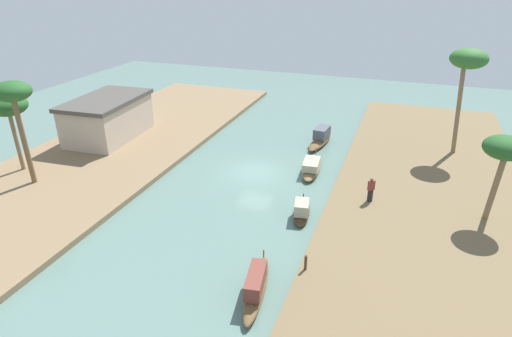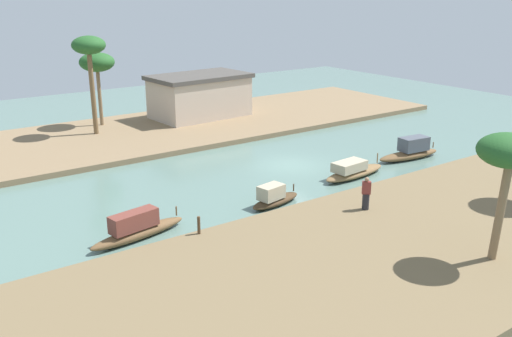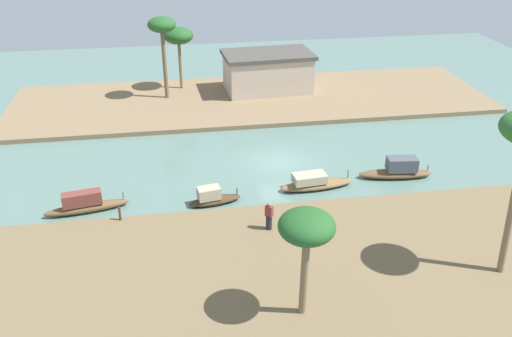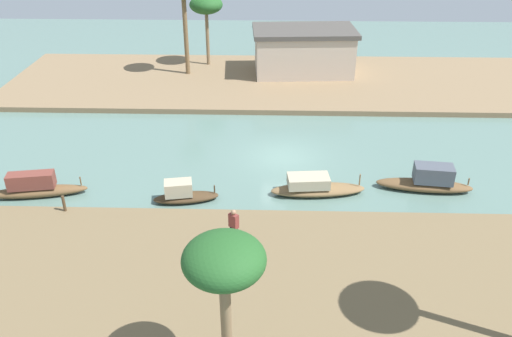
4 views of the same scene
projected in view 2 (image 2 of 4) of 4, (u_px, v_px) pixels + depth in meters
The scene contains 13 objects.
river_water at pixel (290, 165), 36.57m from camera, with size 67.22×67.22×0.00m, color slate.
riverbank_left at pixel (458, 227), 26.85m from camera, with size 42.28×12.63×0.37m, color brown.
riverbank_right at pixel (193, 126), 46.17m from camera, with size 42.28×12.63×0.37m, color #846B4C.
sampan_midstream at pixel (274, 198), 29.82m from camera, with size 3.37×1.54×1.16m.
sampan_near_left_bank at pixel (411, 151), 37.81m from camera, with size 4.98×1.67×1.44m.
sampan_downstream_large at pixel (137, 228), 25.82m from camera, with size 5.00×1.70×1.33m.
sampan_with_red_awning at pixel (353, 171), 34.19m from camera, with size 4.92×1.68×1.08m.
person_on_near_bank at pixel (366, 195), 28.22m from camera, with size 0.49×0.49×1.66m.
mooring_post at pixel (199, 225), 25.51m from camera, with size 0.14×0.14×0.82m, color #4C3823.
palm_tree_left_near at pixel (508, 154), 21.92m from camera, with size 2.39×2.39×5.23m.
palm_tree_right_tall at pixel (89, 49), 41.10m from camera, with size 2.41×2.41×7.15m.
palm_tree_right_short at pixel (97, 63), 44.15m from camera, with size 2.69×2.69×5.66m.
riverside_building at pixel (200, 95), 47.98m from camera, with size 8.34×5.34×3.53m.
Camera 2 is at (-22.08, -27.10, 10.93)m, focal length 40.42 mm.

